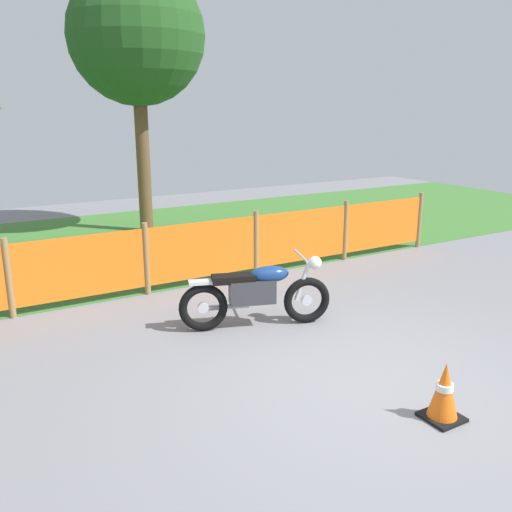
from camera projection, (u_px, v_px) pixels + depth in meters
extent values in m
cube|color=gray|center=(362.00, 383.00, 5.39)|extent=(24.00, 24.00, 0.02)
cube|color=#427A33|center=(137.00, 241.00, 11.01)|extent=(24.00, 6.37, 0.01)
cylinder|color=#997547|center=(9.00, 279.00, 6.90)|extent=(0.08, 0.08, 1.05)
cylinder|color=#997547|center=(146.00, 259.00, 7.78)|extent=(0.08, 0.08, 1.05)
cylinder|color=#997547|center=(256.00, 243.00, 8.67)|extent=(0.08, 0.08, 1.05)
cylinder|color=#997547|center=(345.00, 231.00, 9.55)|extent=(0.08, 0.08, 1.05)
cylinder|color=#997547|center=(419.00, 220.00, 10.44)|extent=(0.08, 0.08, 1.05)
cube|color=orange|center=(82.00, 267.00, 7.34)|extent=(1.73, 0.02, 0.85)
cube|color=orange|center=(204.00, 249.00, 8.22)|extent=(1.73, 0.02, 0.85)
cube|color=orange|center=(303.00, 236.00, 9.11)|extent=(1.73, 0.02, 0.85)
cube|color=orange|center=(384.00, 224.00, 9.99)|extent=(1.73, 0.02, 0.85)
cylinder|color=brown|center=(143.00, 161.00, 11.53)|extent=(0.28, 0.28, 3.02)
sphere|color=#23511E|center=(137.00, 36.00, 10.88)|extent=(2.73, 2.73, 2.73)
torus|color=black|center=(307.00, 300.00, 6.81)|extent=(0.59, 0.29, 0.59)
cylinder|color=silver|center=(307.00, 300.00, 6.81)|extent=(0.14, 0.09, 0.13)
torus|color=black|center=(203.00, 308.00, 6.55)|extent=(0.59, 0.29, 0.59)
cylinder|color=silver|center=(203.00, 308.00, 6.55)|extent=(0.14, 0.09, 0.13)
cube|color=#38383D|center=(252.00, 291.00, 6.63)|extent=(0.59, 0.39, 0.29)
ellipsoid|color=navy|center=(269.00, 274.00, 6.62)|extent=(0.52, 0.36, 0.20)
cube|color=black|center=(233.00, 279.00, 6.54)|extent=(0.55, 0.36, 0.09)
cube|color=silver|center=(203.00, 282.00, 6.47)|extent=(0.36, 0.25, 0.04)
cylinder|color=silver|center=(303.00, 280.00, 6.73)|extent=(0.22, 0.12, 0.52)
sphere|color=white|center=(315.00, 263.00, 6.70)|extent=(0.21, 0.21, 0.17)
cylinder|color=silver|center=(301.00, 256.00, 6.64)|extent=(0.21, 0.53, 0.03)
cylinder|color=silver|center=(228.00, 307.00, 6.75)|extent=(0.50, 0.22, 0.06)
cube|color=black|center=(442.00, 417.00, 4.76)|extent=(0.32, 0.32, 0.03)
cone|color=orange|center=(444.00, 390.00, 4.69)|extent=(0.26, 0.26, 0.50)
cylinder|color=white|center=(445.00, 387.00, 4.68)|extent=(0.15, 0.15, 0.06)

